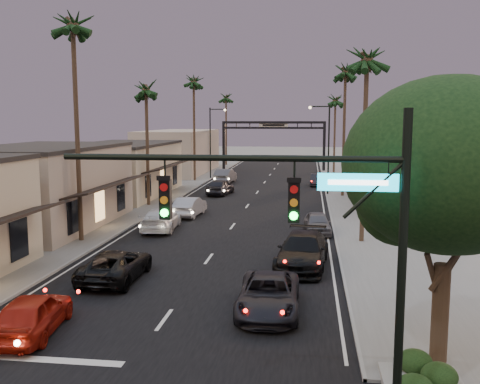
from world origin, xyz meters
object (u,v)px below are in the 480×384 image
(palm_lc, at_px, (146,85))
(palm_rc, at_px, (335,97))
(curbside_black, at_px, (303,251))
(streetlight_right, at_px, (326,142))
(palm_lb, at_px, (72,19))
(curbside_near, at_px, (269,295))
(oncoming_red, at_px, (32,314))
(palm_far, at_px, (226,95))
(oncoming_silver, at_px, (189,206))
(oncoming_pickup, at_px, (116,265))
(traffic_signal, at_px, (322,222))
(arch, at_px, (273,133))
(palm_ld, at_px, (194,78))
(corner_tree, at_px, (451,173))
(palm_rb, at_px, (346,68))
(streetlight_left, at_px, (212,137))
(palm_ra, at_px, (367,52))

(palm_lc, height_order, palm_rc, same)
(palm_lc, bearing_deg, curbside_black, -52.77)
(streetlight_right, height_order, palm_lb, palm_lb)
(streetlight_right, bearing_deg, curbside_near, -95.21)
(palm_lb, bearing_deg, curbside_near, -40.55)
(oncoming_red, bearing_deg, palm_far, -94.07)
(palm_lc, bearing_deg, palm_lb, -90.00)
(oncoming_silver, bearing_deg, oncoming_red, 92.97)
(palm_far, distance_m, curbside_near, 68.59)
(palm_lb, bearing_deg, oncoming_pickup, -55.76)
(palm_lc, distance_m, palm_rc, 32.86)
(traffic_signal, height_order, arch, traffic_signal)
(oncoming_silver, bearing_deg, palm_ld, -75.04)
(arch, bearing_deg, curbside_near, -86.24)
(oncoming_pickup, height_order, oncoming_silver, oncoming_silver)
(oncoming_silver, relative_size, curbside_black, 0.78)
(palm_ld, bearing_deg, palm_rc, 27.62)
(palm_lb, bearing_deg, palm_ld, 90.00)
(palm_ld, distance_m, curbside_black, 41.10)
(arch, xyz_separation_m, palm_ld, (-8.60, -15.00, 6.88))
(palm_lb, bearing_deg, palm_far, 89.69)
(palm_far, height_order, oncoming_silver, palm_far)
(palm_rc, xyz_separation_m, oncoming_red, (-12.82, -55.93, -9.72))
(traffic_signal, distance_m, palm_far, 75.58)
(corner_tree, height_order, palm_far, palm_far)
(palm_rb, relative_size, palm_rc, 1.16)
(palm_lc, distance_m, oncoming_red, 29.89)
(palm_rb, distance_m, curbside_black, 28.67)
(palm_lc, height_order, oncoming_pickup, palm_lc)
(oncoming_red, bearing_deg, streetlight_left, -94.31)
(palm_far, distance_m, oncoming_silver, 47.82)
(arch, distance_m, palm_far, 12.96)
(oncoming_pickup, xyz_separation_m, curbside_black, (8.70, 3.32, 0.14))
(traffic_signal, distance_m, palm_rc, 60.31)
(curbside_near, xyz_separation_m, curbside_black, (1.23, 6.65, 0.15))
(corner_tree, height_order, palm_ra, palm_ra)
(palm_lb, height_order, palm_ld, palm_lb)
(arch, xyz_separation_m, palm_rb, (8.60, -26.00, 6.88))
(traffic_signal, height_order, oncoming_red, traffic_signal)
(palm_ra, distance_m, oncoming_pickup, 18.74)
(palm_rc, bearing_deg, streetlight_right, -95.05)
(traffic_signal, height_order, corner_tree, corner_tree)
(corner_tree, height_order, curbside_near, corner_tree)
(palm_lb, relative_size, oncoming_pickup, 2.95)
(palm_ra, xyz_separation_m, oncoming_silver, (-12.53, 7.60, -10.68))
(streetlight_right, height_order, curbside_near, streetlight_right)
(palm_ld, relative_size, palm_rc, 1.16)
(palm_rb, bearing_deg, traffic_signal, -94.16)
(palm_rc, bearing_deg, corner_tree, -89.11)
(palm_ld, height_order, curbside_black, palm_ld)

